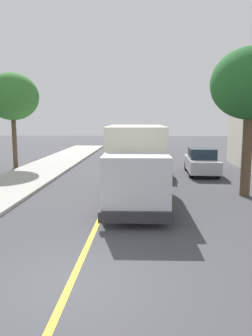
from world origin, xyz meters
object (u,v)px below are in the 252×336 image
(street_tree_down_block, at_px, (12,97))
(parked_car_far, at_px, (151,146))
(parked_car_furthest, at_px, (148,142))
(parked_car_mid, at_px, (146,152))
(box_truck, at_px, (136,160))
(parked_car_near, at_px, (154,163))
(parked_van_across, at_px, (201,162))
(street_tree_far_side, at_px, (251,85))

(street_tree_down_block, bearing_deg, parked_car_far, 44.81)
(parked_car_furthest, bearing_deg, parked_car_mid, -90.96)
(parked_car_mid, xyz_separation_m, parked_car_furthest, (0.20, 12.24, 0.00))
(box_truck, distance_m, parked_car_mid, 12.67)
(box_truck, distance_m, parked_car_near, 6.28)
(box_truck, height_order, parked_car_far, box_truck)
(parked_car_furthest, relative_size, parked_van_across, 0.99)
(parked_car_near, height_order, street_tree_far_side, street_tree_far_side)
(parked_car_near, height_order, parked_car_mid, same)
(box_truck, bearing_deg, street_tree_far_side, 12.08)
(parked_car_mid, bearing_deg, street_tree_down_block, -158.80)
(box_truck, height_order, street_tree_down_block, street_tree_down_block)
(parked_van_across, xyz_separation_m, street_tree_far_side, (0.99, -5.76, 4.19))
(parked_car_far, bearing_deg, parked_car_furthest, 92.55)
(box_truck, distance_m, street_tree_far_side, 6.02)
(parked_car_far, bearing_deg, parked_van_across, -76.00)
(box_truck, distance_m, parked_van_across, 7.97)
(parked_car_mid, height_order, parked_car_furthest, same)
(parked_car_far, relative_size, street_tree_far_side, 0.68)
(parked_car_far, xyz_separation_m, street_tree_down_block, (-9.98, -9.91, 4.24))
(parked_car_near, xyz_separation_m, parked_van_across, (3.02, 0.70, 0.00))
(street_tree_down_block, bearing_deg, parked_car_near, -15.76)
(street_tree_far_side, xyz_separation_m, street_tree_down_block, (-13.96, 7.87, 0.06))
(parked_car_mid, relative_size, street_tree_far_side, 0.67)
(parked_car_furthest, distance_m, parked_van_across, 18.33)
(parked_car_mid, xyz_separation_m, street_tree_down_block, (-9.50, -3.69, 4.24))
(parked_car_far, distance_m, street_tree_far_side, 18.70)
(parked_car_near, xyz_separation_m, parked_car_far, (0.02, 12.72, 0.00))
(box_truck, xyz_separation_m, parked_car_furthest, (0.73, 24.86, -0.97))
(parked_car_mid, distance_m, street_tree_far_side, 13.08)
(box_truck, relative_size, parked_car_near, 1.63)
(parked_car_mid, height_order, street_tree_far_side, street_tree_far_side)
(street_tree_down_block, bearing_deg, parked_van_across, -9.24)
(parked_car_mid, height_order, street_tree_down_block, street_tree_down_block)
(parked_car_furthest, bearing_deg, street_tree_far_side, -79.87)
(box_truck, relative_size, parked_van_across, 1.63)
(parked_car_near, bearing_deg, parked_van_across, 13.02)
(street_tree_far_side, bearing_deg, parked_car_mid, 111.09)
(box_truck, xyz_separation_m, parked_car_near, (0.98, 6.13, -0.97))
(box_truck, bearing_deg, parked_car_near, 80.96)
(parked_van_across, bearing_deg, street_tree_far_side, -80.26)
(parked_car_far, xyz_separation_m, parked_van_across, (3.00, -12.02, 0.00))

